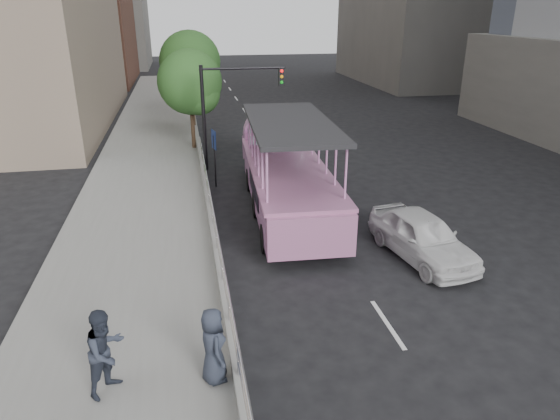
% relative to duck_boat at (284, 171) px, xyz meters
% --- Properties ---
extents(ground, '(160.00, 160.00, 0.00)m').
position_rel_duck_boat_xyz_m(ground, '(-0.06, -7.10, -1.43)').
color(ground, black).
extents(sidewalk, '(5.50, 80.00, 0.30)m').
position_rel_duck_boat_xyz_m(sidewalk, '(-5.81, 2.90, -1.28)').
color(sidewalk, gray).
rests_on(sidewalk, ground).
extents(kerb_wall, '(0.24, 30.00, 0.36)m').
position_rel_duck_boat_xyz_m(kerb_wall, '(-3.18, -5.10, -0.95)').
color(kerb_wall, gray).
rests_on(kerb_wall, sidewalk).
extents(guardrail, '(0.07, 22.00, 0.71)m').
position_rel_duck_boat_xyz_m(guardrail, '(-3.18, -5.10, -0.29)').
color(guardrail, silver).
rests_on(guardrail, kerb_wall).
extents(duck_boat, '(3.42, 11.75, 3.86)m').
position_rel_duck_boat_xyz_m(duck_boat, '(0.00, 0.00, 0.00)').
color(duck_boat, black).
rests_on(duck_boat, ground).
extents(car, '(2.51, 4.73, 1.53)m').
position_rel_duck_boat_xyz_m(car, '(3.47, -5.73, -0.67)').
color(car, silver).
rests_on(car, ground).
extents(pedestrian_mid, '(1.14, 1.17, 1.90)m').
position_rel_duck_boat_xyz_m(pedestrian_mid, '(-5.81, -10.58, -0.18)').
color(pedestrian_mid, '#2B313F').
rests_on(pedestrian_mid, sidewalk).
extents(pedestrian_far, '(0.71, 0.93, 1.72)m').
position_rel_duck_boat_xyz_m(pedestrian_far, '(-3.66, -10.68, -0.27)').
color(pedestrian_far, '#2B313F').
rests_on(pedestrian_far, sidewalk).
extents(parking_sign, '(0.16, 0.59, 2.65)m').
position_rel_duck_boat_xyz_m(parking_sign, '(-2.67, 2.71, 0.24)').
color(parking_sign, black).
rests_on(parking_sign, ground).
extents(traffic_signal, '(4.20, 0.32, 5.20)m').
position_rel_duck_boat_xyz_m(traffic_signal, '(-1.76, 5.39, 2.07)').
color(traffic_signal, black).
rests_on(traffic_signal, ground).
extents(street_tree_near, '(3.52, 3.52, 5.72)m').
position_rel_duck_boat_xyz_m(street_tree_near, '(-3.36, 8.82, 2.39)').
color(street_tree_near, '#362218').
rests_on(street_tree_near, ground).
extents(street_tree_far, '(3.97, 3.97, 6.45)m').
position_rel_duck_boat_xyz_m(street_tree_far, '(-3.16, 14.82, 2.88)').
color(street_tree_far, '#362218').
rests_on(street_tree_far, ground).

